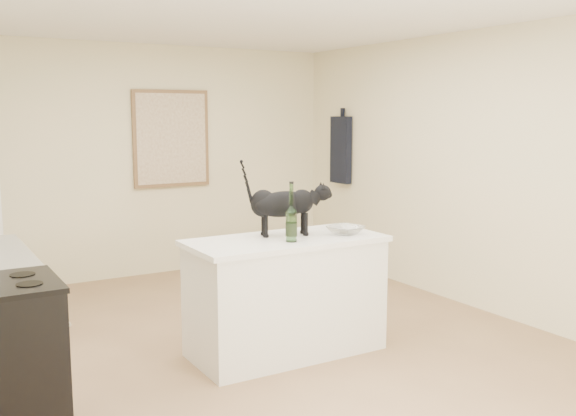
{
  "coord_description": "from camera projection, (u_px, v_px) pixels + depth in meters",
  "views": [
    {
      "loc": [
        -2.34,
        -4.36,
        1.83
      ],
      "look_at": [
        0.15,
        -0.15,
        1.12
      ],
      "focal_mm": 40.53,
      "sensor_mm": 36.0,
      "label": 1
    }
  ],
  "objects": [
    {
      "name": "island_base",
      "position": [
        286.0,
        298.0,
        4.98
      ],
      "size": [
        1.44,
        0.67,
        0.86
      ],
      "primitive_type": "cube",
      "color": "white",
      "rests_on": "floor"
    },
    {
      "name": "hanging_garment",
      "position": [
        341.0,
        150.0,
        7.81
      ],
      "size": [
        0.08,
        0.34,
        0.8
      ],
      "primitive_type": "cube",
      "color": "black",
      "rests_on": "wall_right"
    },
    {
      "name": "black_cat",
      "position": [
        283.0,
        207.0,
        4.98
      ],
      "size": [
        0.66,
        0.37,
        0.44
      ],
      "primitive_type": null,
      "rotation": [
        0.0,
        0.0,
        -0.31
      ],
      "color": "black",
      "rests_on": "island_top"
    },
    {
      "name": "glass_bowl",
      "position": [
        346.0,
        230.0,
        5.05
      ],
      "size": [
        0.34,
        0.34,
        0.07
      ],
      "primitive_type": "imported",
      "rotation": [
        0.0,
        0.0,
        0.29
      ],
      "color": "white",
      "rests_on": "island_top"
    },
    {
      "name": "artwork_canvas",
      "position": [
        172.0,
        139.0,
        7.39
      ],
      "size": [
        0.82,
        0.0,
        1.02
      ],
      "primitive_type": "cube",
      "color": "beige",
      "rests_on": "wall_back"
    },
    {
      "name": "artwork_frame",
      "position": [
        171.0,
        139.0,
        7.41
      ],
      "size": [
        0.9,
        0.03,
        1.1
      ],
      "primitive_type": "cube",
      "color": "brown",
      "rests_on": "wall_back"
    },
    {
      "name": "wall_right",
      "position": [
        472.0,
        171.0,
        6.11
      ],
      "size": [
        0.0,
        5.5,
        5.5
      ],
      "primitive_type": "plane",
      "rotation": [
        1.57,
        0.0,
        -1.57
      ],
      "color": "beige",
      "rests_on": "ground"
    },
    {
      "name": "stove",
      "position": [
        4.0,
        365.0,
        3.6
      ],
      "size": [
        0.6,
        0.6,
        0.9
      ],
      "primitive_type": "cube",
      "color": "black",
      "rests_on": "floor"
    },
    {
      "name": "floor",
      "position": [
        262.0,
        346.0,
        5.16
      ],
      "size": [
        5.5,
        5.5,
        0.0
      ],
      "primitive_type": "plane",
      "color": "#9B7752",
      "rests_on": "ground"
    },
    {
      "name": "island_top",
      "position": [
        286.0,
        241.0,
        4.91
      ],
      "size": [
        1.5,
        0.7,
        0.04
      ],
      "primitive_type": "cube",
      "color": "white",
      "rests_on": "island_base"
    },
    {
      "name": "wine_bottle",
      "position": [
        291.0,
        215.0,
        4.75
      ],
      "size": [
        0.1,
        0.1,
        0.39
      ],
      "primitive_type": "cylinder",
      "rotation": [
        0.0,
        0.0,
        -0.15
      ],
      "color": "#255C25",
      "rests_on": "island_top"
    },
    {
      "name": "ceiling",
      "position": [
        260.0,
        9.0,
        4.79
      ],
      "size": [
        5.5,
        5.5,
        0.0
      ],
      "primitive_type": "plane",
      "rotation": [
        3.14,
        0.0,
        0.0
      ],
      "color": "white",
      "rests_on": "ground"
    },
    {
      "name": "wall_back",
      "position": [
        146.0,
        161.0,
        7.32
      ],
      "size": [
        4.5,
        0.0,
        4.5
      ],
      "primitive_type": "plane",
      "rotation": [
        1.57,
        0.0,
        0.0
      ],
      "color": "beige",
      "rests_on": "ground"
    }
  ]
}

